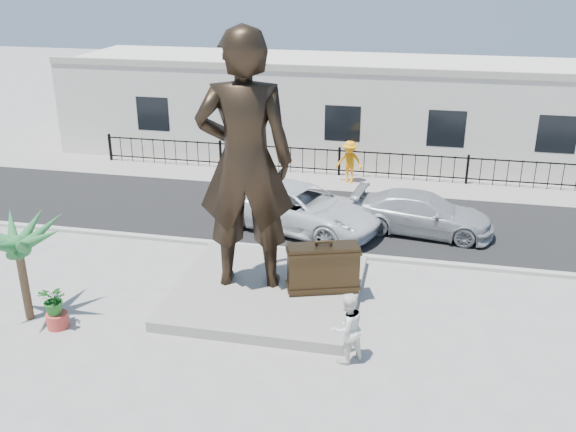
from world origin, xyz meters
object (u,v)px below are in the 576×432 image
statue (245,162)px  tourist (347,328)px  suitcase (323,268)px  car_white (301,208)px

statue → tourist: bearing=128.1°
statue → suitcase: (2.21, -0.08, -2.92)m
statue → tourist: size_ratio=4.02×
suitcase → tourist: tourist is taller
suitcase → car_white: bearing=89.5°
statue → car_white: statue is taller
suitcase → car_white: suitcase is taller
statue → tourist: 5.29m
statue → suitcase: size_ratio=3.68×
suitcase → tourist: 3.01m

